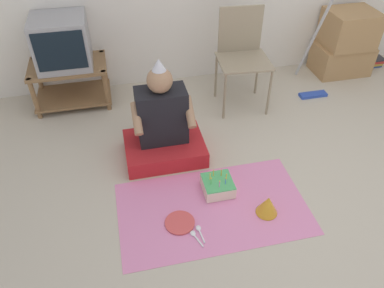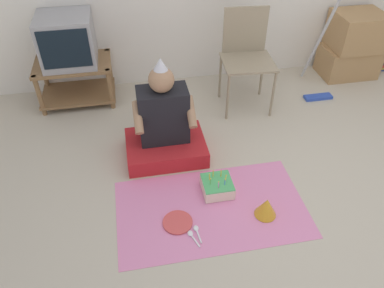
{
  "view_description": "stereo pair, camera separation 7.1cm",
  "coord_description": "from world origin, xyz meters",
  "px_view_note": "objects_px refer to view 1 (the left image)",
  "views": [
    {
      "loc": [
        -1.19,
        -1.53,
        2.07
      ],
      "look_at": [
        -0.74,
        0.47,
        0.35
      ],
      "focal_mm": 35.0,
      "sensor_mm": 36.0,
      "label": 1
    },
    {
      "loc": [
        -1.12,
        -1.54,
        2.07
      ],
      "look_at": [
        -0.74,
        0.47,
        0.35
      ],
      "focal_mm": 35.0,
      "sensor_mm": 36.0,
      "label": 2
    }
  ],
  "objects_px": {
    "person_seated": "(163,128)",
    "paper_plate": "(180,223)",
    "book_pile": "(374,61)",
    "birthday_cake": "(218,186)",
    "folding_chair": "(242,51)",
    "dust_mop": "(314,63)",
    "cardboard_box_stack": "(345,43)",
    "tv": "(62,42)",
    "party_hat_blue": "(268,205)"
  },
  "relations": [
    {
      "from": "cardboard_box_stack",
      "to": "birthday_cake",
      "type": "height_order",
      "value": "cardboard_box_stack"
    },
    {
      "from": "dust_mop",
      "to": "paper_plate",
      "type": "distance_m",
      "value": 2.18
    },
    {
      "from": "tv",
      "to": "book_pile",
      "type": "height_order",
      "value": "tv"
    },
    {
      "from": "tv",
      "to": "birthday_cake",
      "type": "height_order",
      "value": "tv"
    },
    {
      "from": "person_seated",
      "to": "dust_mop",
      "type": "bearing_deg",
      "value": 21.86
    },
    {
      "from": "dust_mop",
      "to": "tv",
      "type": "bearing_deg",
      "value": 172.47
    },
    {
      "from": "tv",
      "to": "cardboard_box_stack",
      "type": "distance_m",
      "value": 2.88
    },
    {
      "from": "dust_mop",
      "to": "paper_plate",
      "type": "bearing_deg",
      "value": -139.45
    },
    {
      "from": "paper_plate",
      "to": "dust_mop",
      "type": "bearing_deg",
      "value": 40.55
    },
    {
      "from": "dust_mop",
      "to": "party_hat_blue",
      "type": "distance_m",
      "value": 1.78
    },
    {
      "from": "party_hat_blue",
      "to": "paper_plate",
      "type": "distance_m",
      "value": 0.62
    },
    {
      "from": "birthday_cake",
      "to": "paper_plate",
      "type": "relative_size",
      "value": 1.06
    },
    {
      "from": "folding_chair",
      "to": "birthday_cake",
      "type": "xyz_separation_m",
      "value": [
        -0.53,
        -1.15,
        -0.48
      ]
    },
    {
      "from": "birthday_cake",
      "to": "party_hat_blue",
      "type": "bearing_deg",
      "value": -44.89
    },
    {
      "from": "tv",
      "to": "person_seated",
      "type": "xyz_separation_m",
      "value": [
        0.74,
        -0.96,
        -0.37
      ]
    },
    {
      "from": "person_seated",
      "to": "party_hat_blue",
      "type": "bearing_deg",
      "value": -53.04
    },
    {
      "from": "cardboard_box_stack",
      "to": "book_pile",
      "type": "bearing_deg",
      "value": 3.94
    },
    {
      "from": "birthday_cake",
      "to": "paper_plate",
      "type": "distance_m",
      "value": 0.41
    },
    {
      "from": "birthday_cake",
      "to": "paper_plate",
      "type": "xyz_separation_m",
      "value": [
        -0.33,
        -0.24,
        -0.04
      ]
    },
    {
      "from": "dust_mop",
      "to": "person_seated",
      "type": "relative_size",
      "value": 1.28
    },
    {
      "from": "dust_mop",
      "to": "book_pile",
      "type": "height_order",
      "value": "dust_mop"
    },
    {
      "from": "dust_mop",
      "to": "book_pile",
      "type": "xyz_separation_m",
      "value": [
        0.98,
        0.33,
        -0.26
      ]
    },
    {
      "from": "birthday_cake",
      "to": "party_hat_blue",
      "type": "distance_m",
      "value": 0.4
    },
    {
      "from": "cardboard_box_stack",
      "to": "dust_mop",
      "type": "relative_size",
      "value": 0.62
    },
    {
      "from": "folding_chair",
      "to": "paper_plate",
      "type": "bearing_deg",
      "value": -121.99
    },
    {
      "from": "party_hat_blue",
      "to": "cardboard_box_stack",
      "type": "bearing_deg",
      "value": 48.66
    },
    {
      "from": "folding_chair",
      "to": "dust_mop",
      "type": "height_order",
      "value": "dust_mop"
    },
    {
      "from": "cardboard_box_stack",
      "to": "dust_mop",
      "type": "xyz_separation_m",
      "value": [
        -0.51,
        -0.3,
        -0.02
      ]
    },
    {
      "from": "folding_chair",
      "to": "birthday_cake",
      "type": "relative_size",
      "value": 4.1
    },
    {
      "from": "dust_mop",
      "to": "paper_plate",
      "type": "xyz_separation_m",
      "value": [
        -1.64,
        -1.4,
        -0.3
      ]
    },
    {
      "from": "folding_chair",
      "to": "book_pile",
      "type": "relative_size",
      "value": 4.97
    },
    {
      "from": "dust_mop",
      "to": "birthday_cake",
      "type": "bearing_deg",
      "value": -138.27
    },
    {
      "from": "person_seated",
      "to": "tv",
      "type": "bearing_deg",
      "value": 127.49
    },
    {
      "from": "cardboard_box_stack",
      "to": "paper_plate",
      "type": "height_order",
      "value": "cardboard_box_stack"
    },
    {
      "from": "cardboard_box_stack",
      "to": "party_hat_blue",
      "type": "bearing_deg",
      "value": -131.34
    },
    {
      "from": "tv",
      "to": "birthday_cake",
      "type": "bearing_deg",
      "value": -54.45
    },
    {
      "from": "folding_chair",
      "to": "dust_mop",
      "type": "xyz_separation_m",
      "value": [
        0.77,
        0.01,
        -0.22
      ]
    },
    {
      "from": "tv",
      "to": "cardboard_box_stack",
      "type": "bearing_deg",
      "value": -0.19
    },
    {
      "from": "book_pile",
      "to": "birthday_cake",
      "type": "bearing_deg",
      "value": -146.73
    },
    {
      "from": "folding_chair",
      "to": "birthday_cake",
      "type": "bearing_deg",
      "value": -114.85
    },
    {
      "from": "cardboard_box_stack",
      "to": "party_hat_blue",
      "type": "height_order",
      "value": "cardboard_box_stack"
    },
    {
      "from": "person_seated",
      "to": "paper_plate",
      "type": "relative_size",
      "value": 4.12
    },
    {
      "from": "birthday_cake",
      "to": "paper_plate",
      "type": "height_order",
      "value": "birthday_cake"
    },
    {
      "from": "tv",
      "to": "party_hat_blue",
      "type": "height_order",
      "value": "tv"
    },
    {
      "from": "folding_chair",
      "to": "party_hat_blue",
      "type": "distance_m",
      "value": 1.52
    },
    {
      "from": "cardboard_box_stack",
      "to": "book_pile",
      "type": "distance_m",
      "value": 0.55
    },
    {
      "from": "tv",
      "to": "person_seated",
      "type": "bearing_deg",
      "value": -52.51
    },
    {
      "from": "dust_mop",
      "to": "cardboard_box_stack",
      "type": "bearing_deg",
      "value": 30.61
    },
    {
      "from": "tv",
      "to": "person_seated",
      "type": "relative_size",
      "value": 0.56
    },
    {
      "from": "dust_mop",
      "to": "person_seated",
      "type": "bearing_deg",
      "value": -158.14
    }
  ]
}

